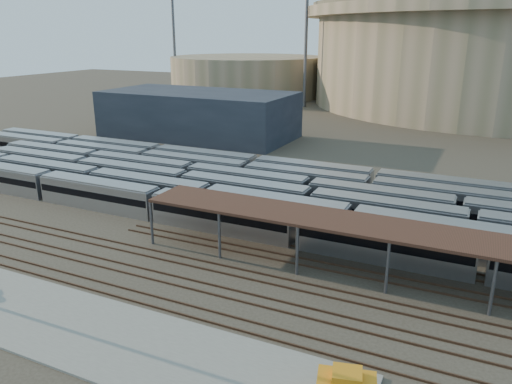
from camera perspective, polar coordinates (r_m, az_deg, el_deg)
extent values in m
plane|color=#383026|center=(51.98, -5.41, -7.94)|extent=(420.00, 420.00, 0.00)
cube|color=gray|center=(44.62, -21.39, -13.71)|extent=(50.00, 9.00, 0.20)
cube|color=#A7A6AB|center=(55.23, 4.70, -4.28)|extent=(112.00, 2.90, 3.60)
cube|color=#A7A6AB|center=(64.49, -5.54, -1.01)|extent=(112.00, 2.90, 3.60)
cube|color=#A7A6AB|center=(63.08, 6.24, -1.47)|extent=(112.00, 2.90, 3.60)
cube|color=#A7A6AB|center=(67.38, 6.06, -0.19)|extent=(112.00, 2.90, 3.60)
cube|color=#A7A6AB|center=(75.36, -1.12, 1.86)|extent=(112.00, 2.90, 3.60)
cube|color=#A7A6AB|center=(79.16, -0.02, 2.65)|extent=(112.00, 2.90, 3.60)
cylinder|color=#515055|center=(56.17, -11.86, -3.46)|extent=(0.30, 0.30, 5.00)
cylinder|color=#515055|center=(60.25, -8.79, -1.81)|extent=(0.30, 0.30, 5.00)
cylinder|color=#515055|center=(51.70, -4.21, -5.01)|extent=(0.30, 0.30, 5.00)
cylinder|color=#515055|center=(56.11, -1.50, -3.09)|extent=(0.30, 0.30, 5.00)
cylinder|color=#515055|center=(48.36, 4.73, -6.70)|extent=(0.30, 0.30, 5.00)
cylinder|color=#515055|center=(53.05, 6.82, -4.49)|extent=(0.30, 0.30, 5.00)
cylinder|color=#515055|center=(46.38, 14.78, -8.39)|extent=(0.30, 0.30, 5.00)
cylinder|color=#515055|center=(51.25, 15.96, -5.91)|extent=(0.30, 0.30, 5.00)
cylinder|color=#515055|center=(45.94, 25.45, -9.90)|extent=(0.30, 0.30, 5.00)
cylinder|color=#515055|center=(50.85, 25.56, -7.23)|extent=(0.30, 0.30, 5.00)
cube|color=#341F15|center=(47.37, 20.77, -4.92)|extent=(60.00, 6.00, 0.30)
cube|color=#4C3323|center=(50.60, -6.43, -8.62)|extent=(170.00, 0.12, 0.18)
cube|color=#4C3323|center=(51.75, -5.56, -7.96)|extent=(170.00, 0.12, 0.18)
cube|color=#4C3323|center=(47.65, -8.99, -10.50)|extent=(170.00, 0.12, 0.18)
cube|color=#4C3323|center=(48.74, -7.99, -9.77)|extent=(170.00, 0.12, 0.18)
cube|color=#4C3323|center=(44.86, -11.91, -12.61)|extent=(170.00, 0.12, 0.18)
cube|color=#4C3323|center=(45.89, -10.77, -11.79)|extent=(170.00, 0.12, 0.18)
cylinder|color=gray|center=(180.21, 26.34, 13.34)|extent=(116.00, 116.00, 28.00)
cylinder|color=gray|center=(180.14, 27.04, 18.22)|extent=(124.00, 124.00, 3.00)
cylinder|color=brown|center=(180.24, 27.15, 18.93)|extent=(120.00, 120.00, 1.50)
cylinder|color=gray|center=(190.42, -1.01, 13.14)|extent=(56.00, 56.00, 14.00)
cube|color=#1E232D|center=(113.39, -6.60, 8.82)|extent=(42.00, 20.00, 10.00)
cylinder|color=#515055|center=(159.62, 5.70, 16.11)|extent=(1.00, 1.00, 36.00)
cylinder|color=#515055|center=(193.87, -9.32, 16.26)|extent=(1.00, 1.00, 36.00)
cylinder|color=#515055|center=(202.99, 16.29, 15.87)|extent=(1.00, 1.00, 36.00)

